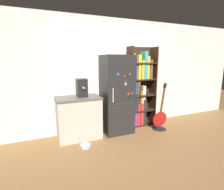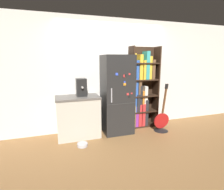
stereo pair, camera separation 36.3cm
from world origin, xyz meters
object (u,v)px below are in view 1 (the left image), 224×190
object	(u,v)px
bookshelf	(139,90)
guitar	(160,122)
espresso_machine	(82,88)
pet_bowl	(86,146)
refrigerator	(117,95)

from	to	relation	value
bookshelf	guitar	bearing A→B (deg)	-54.20
espresso_machine	guitar	world-z (taller)	espresso_machine
espresso_machine	guitar	distance (m)	2.06
guitar	pet_bowl	xyz separation A→B (m)	(-1.90, -0.18, -0.13)
refrigerator	bookshelf	distance (m)	0.70
bookshelf	guitar	xyz separation A→B (m)	(0.33, -0.46, -0.74)
refrigerator	pet_bowl	distance (m)	1.32
espresso_machine	bookshelf	bearing A→B (deg)	4.66
espresso_machine	guitar	xyz separation A→B (m)	(1.81, -0.34, -0.92)
espresso_machine	guitar	size ratio (longest dim) A/B	0.33
pet_bowl	refrigerator	bearing A→B (deg)	28.61
refrigerator	espresso_machine	size ratio (longest dim) A/B	4.72
bookshelf	guitar	world-z (taller)	bookshelf
refrigerator	guitar	distance (m)	1.28
guitar	pet_bowl	world-z (taller)	guitar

